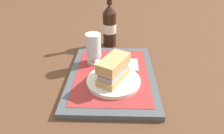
% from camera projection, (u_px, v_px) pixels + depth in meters
% --- Properties ---
extents(ground_plane, '(3.00, 3.00, 0.00)m').
position_uv_depth(ground_plane, '(112.00, 78.00, 0.79)').
color(ground_plane, brown).
extents(tray, '(0.44, 0.32, 0.02)m').
position_uv_depth(tray, '(112.00, 76.00, 0.78)').
color(tray, '#4C5156').
rests_on(tray, ground_plane).
extents(placemat, '(0.38, 0.27, 0.00)m').
position_uv_depth(placemat, '(112.00, 74.00, 0.78)').
color(placemat, '#9E2D2D').
rests_on(placemat, tray).
extents(plate, '(0.19, 0.19, 0.01)m').
position_uv_depth(plate, '(114.00, 81.00, 0.72)').
color(plate, silver).
rests_on(plate, placemat).
extents(sandwich, '(0.14, 0.12, 0.08)m').
position_uv_depth(sandwich, '(114.00, 68.00, 0.70)').
color(sandwich, tan).
rests_on(sandwich, plate).
extents(beer_glass, '(0.06, 0.06, 0.12)m').
position_uv_depth(beer_glass, '(94.00, 48.00, 0.81)').
color(beer_glass, silver).
rests_on(beer_glass, placemat).
extents(napkin_folded, '(0.09, 0.07, 0.01)m').
position_uv_depth(napkin_folded, '(129.00, 65.00, 0.83)').
color(napkin_folded, white).
rests_on(napkin_folded, placemat).
extents(beer_bottle, '(0.07, 0.07, 0.27)m').
position_uv_depth(beer_bottle, '(110.00, 25.00, 0.98)').
color(beer_bottle, black).
rests_on(beer_bottle, ground_plane).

